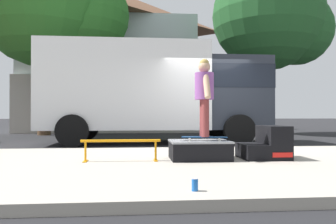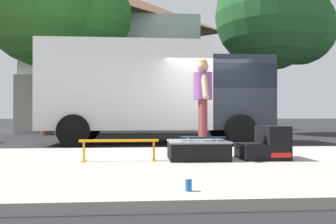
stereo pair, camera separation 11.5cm
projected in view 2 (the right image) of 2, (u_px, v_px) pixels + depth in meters
ground_plane at (217, 150)px, 8.67m from camera, size 140.00×140.00×0.00m
sidewalk_slab at (257, 165)px, 5.68m from camera, size 50.00×5.00×0.12m
skate_box at (198, 149)px, 5.91m from camera, size 1.02×0.82×0.32m
kicker_ramp at (266, 145)px, 6.00m from camera, size 0.78×0.76×0.57m
grind_rail at (119, 145)px, 5.69m from camera, size 1.32×0.28×0.36m
skateboard at (203, 137)px, 5.89m from camera, size 0.80×0.34×0.07m
skater_kid at (203, 91)px, 5.89m from camera, size 0.33×0.69×1.34m
soda_can at (189, 185)px, 3.44m from camera, size 0.07×0.07×0.13m
box_truck at (158, 89)px, 10.77m from camera, size 6.91×2.63×3.05m
street_tree_main at (56, 2)px, 15.12m from camera, size 6.78×6.17×9.16m
street_tree_neighbour at (277, 18)px, 15.54m from camera, size 5.51×5.01×7.94m
house_behind at (116, 59)px, 20.60m from camera, size 9.54×8.23×8.40m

